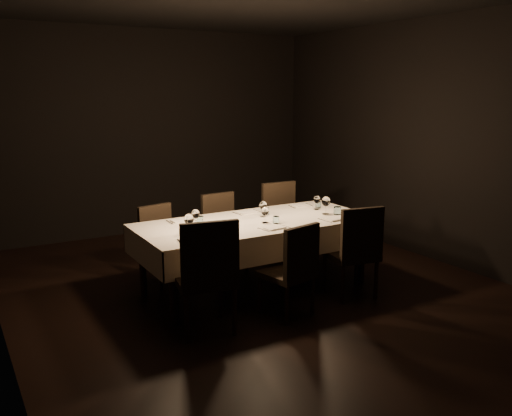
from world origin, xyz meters
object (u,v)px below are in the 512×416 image
chair_near_center (293,266)px  chair_near_right (355,248)px  chair_near_left (206,272)px  chair_far_left (160,240)px  chair_far_center (222,227)px  dining_table (256,228)px  chair_far_right (283,218)px

chair_near_center → chair_near_right: 0.83m
chair_near_left → chair_near_center: size_ratio=1.15×
chair_far_left → chair_far_center: size_ratio=0.95×
chair_near_right → chair_far_center: size_ratio=1.08×
chair_near_center → chair_far_left: chair_near_center is taller
chair_near_left → chair_near_right: (1.68, -0.00, -0.03)m
chair_near_center → chair_near_right: (0.83, 0.08, 0.03)m
chair_far_left → chair_far_center: 0.81m
dining_table → chair_near_right: bearing=-44.4°
chair_far_left → chair_near_center: bearing=-78.5°
chair_near_center → chair_far_left: 1.73m
chair_far_left → chair_far_center: (0.81, 0.07, 0.02)m
chair_near_right → chair_far_right: bearing=-83.4°
dining_table → chair_far_left: bearing=136.0°
chair_far_left → chair_near_right: bearing=-57.0°
chair_near_left → chair_far_left: (0.14, 1.49, -0.09)m
chair_far_center → chair_far_right: chair_far_right is taller
chair_near_right → chair_far_right: chair_far_right is taller
dining_table → chair_far_center: (0.02, 0.83, -0.18)m
chair_far_left → chair_far_center: bearing=-8.0°
chair_near_right → chair_far_right: (0.09, 1.47, 0.00)m
chair_near_center → chair_far_left: bearing=-78.2°
chair_near_left → chair_far_right: chair_near_left is taller
chair_far_center → chair_near_center: bearing=-97.3°
dining_table → chair_near_center: bearing=-95.4°
chair_far_center → chair_near_left: bearing=-125.1°
chair_near_left → chair_far_right: (1.76, 1.47, -0.03)m
dining_table → chair_near_right: (0.75, -0.73, -0.15)m
dining_table → chair_near_right: size_ratio=2.58×
chair_near_center → chair_far_center: size_ratio=1.00×
chair_far_left → dining_table: bearing=-56.8°
chair_near_right → chair_far_left: size_ratio=1.13×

